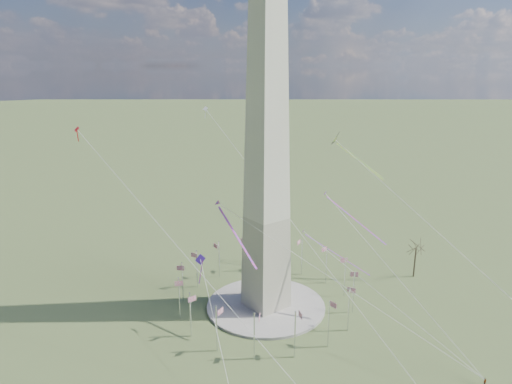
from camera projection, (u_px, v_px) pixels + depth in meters
ground at (266, 307)px, 139.38m from camera, size 2000.00×2000.00×0.00m
plaza at (266, 305)px, 139.27m from camera, size 36.00×36.00×0.80m
washington_monument at (267, 152)px, 126.58m from camera, size 15.56×15.56×100.00m
flagpole_ring at (266, 285)px, 137.44m from camera, size 54.40×54.40×13.00m
tree_near at (416, 246)px, 156.36m from camera, size 9.01×9.01×15.77m
person_centre at (485, 382)px, 104.70m from camera, size 1.16×0.50×1.98m
kite_delta_black at (338, 142)px, 161.11m from camera, size 14.31×19.03×16.25m
kite_diamond_purple at (200, 263)px, 122.42m from camera, size 2.03×2.94×8.93m
kite_streamer_left at (347, 212)px, 129.96m from camera, size 8.32×18.12×13.12m
kite_streamer_mid at (231, 226)px, 125.57m from camera, size 2.36×20.23×13.88m
kite_streamer_right at (326, 247)px, 155.16m from camera, size 18.15×17.45×16.34m
kite_small_red at (77, 131)px, 127.07m from camera, size 1.19×1.91×4.34m
kite_small_white at (205, 110)px, 165.93m from camera, size 1.47×1.50×4.29m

